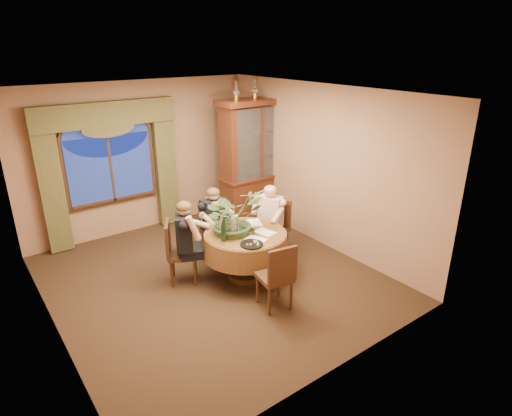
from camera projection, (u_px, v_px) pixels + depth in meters
floor at (213, 278)px, 6.63m from camera, size 5.00×5.00×0.00m
wall_back at (141, 158)px, 7.99m from camera, size 4.50×0.00×4.50m
wall_right at (322, 168)px, 7.36m from camera, size 0.00×5.00×5.00m
ceiling at (205, 93)px, 5.61m from camera, size 5.00×5.00×0.00m
window at (111, 169)px, 7.64m from camera, size 1.62×0.10×1.32m
arched_transom at (105, 125)px, 7.36m from camera, size 1.60×0.06×0.44m
drapery_left at (51, 187)px, 7.08m from camera, size 0.38×0.14×2.32m
drapery_right at (166, 167)px, 8.22m from camera, size 0.38×0.14×2.32m
swag_valance at (105, 114)px, 7.22m from camera, size 2.45×0.16×0.42m
dining_table at (246, 255)px, 6.55m from camera, size 1.74×1.74×0.75m
china_cabinet at (255, 161)px, 8.44m from camera, size 1.50×0.59×2.43m
oil_lamp_left at (236, 91)px, 7.71m from camera, size 0.11×0.11×0.34m
oil_lamp_center at (255, 89)px, 7.94m from camera, size 0.11×0.11×0.34m
oil_lamp_right at (273, 88)px, 8.17m from camera, size 0.11×0.11×0.34m
chair_right at (274, 230)px, 7.17m from camera, size 0.54×0.54×0.96m
chair_back_right at (217, 230)px, 7.15m from camera, size 0.42×0.42×0.96m
chair_back at (183, 252)px, 6.40m from camera, size 0.57×0.57×0.96m
chair_front_left at (274, 275)px, 5.77m from camera, size 0.48×0.48×0.96m
person_pink at (270, 221)px, 7.15m from camera, size 0.57×0.58×1.26m
person_back at (185, 243)px, 6.31m from camera, size 0.60×0.61×1.31m
person_scarf at (214, 223)px, 7.07m from camera, size 0.47×0.43×1.25m
stoneware_vase at (234, 223)px, 6.41m from camera, size 0.14×0.14×0.27m
centerpiece_plant at (233, 195)px, 6.24m from camera, size 0.90×1.00×0.78m
olive_bowl at (249, 232)px, 6.39m from camera, size 0.17×0.17×0.05m
cheese_platter at (252, 244)px, 6.02m from camera, size 0.33×0.33×0.02m
wine_bottle_0 at (222, 226)px, 6.22m from camera, size 0.07×0.07×0.33m
wine_bottle_1 at (223, 231)px, 6.08m from camera, size 0.07×0.07×0.33m
wine_bottle_2 at (233, 224)px, 6.31m from camera, size 0.07×0.07×0.33m
wine_bottle_3 at (223, 224)px, 6.29m from camera, size 0.07×0.07×0.33m
tasting_paper_0 at (265, 232)px, 6.42m from camera, size 0.27×0.34×0.00m
tasting_paper_1 at (254, 223)px, 6.76m from camera, size 0.31×0.36×0.00m
tasting_paper_2 at (256, 239)px, 6.18m from camera, size 0.31×0.36×0.00m
wine_glass_person_pink at (259, 217)px, 6.74m from camera, size 0.07×0.07×0.18m
wine_glass_person_back at (216, 229)px, 6.32m from camera, size 0.07×0.07×0.18m
wine_glass_person_scarf at (228, 218)px, 6.70m from camera, size 0.07×0.07×0.18m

